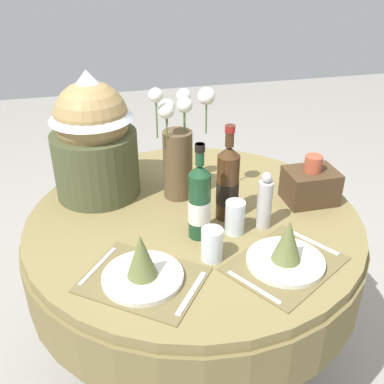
{
  "coord_description": "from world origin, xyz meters",
  "views": [
    {
      "loc": [
        -0.33,
        -1.34,
        1.62
      ],
      "look_at": [
        0.0,
        0.03,
        0.82
      ],
      "focal_mm": 42.25,
      "sensor_mm": 36.0,
      "label": 1
    }
  ],
  "objects_px": {
    "flower_vase": "(178,150)",
    "woven_basket_side_right": "(310,184)",
    "wine_bottle_left": "(228,183)",
    "pepper_mill": "(265,202)",
    "tumbler_near_right": "(212,244)",
    "gift_tub_back_left": "(93,132)",
    "wine_bottle_centre": "(199,202)",
    "tumbler_near_left": "(235,217)",
    "dining_table": "(194,248)",
    "place_setting_left": "(142,267)",
    "place_setting_right": "(287,252)"
  },
  "relations": [
    {
      "from": "flower_vase",
      "to": "woven_basket_side_right",
      "type": "bearing_deg",
      "value": -18.04
    },
    {
      "from": "wine_bottle_left",
      "to": "pepper_mill",
      "type": "distance_m",
      "value": 0.14
    },
    {
      "from": "tumbler_near_right",
      "to": "woven_basket_side_right",
      "type": "distance_m",
      "value": 0.53
    },
    {
      "from": "pepper_mill",
      "to": "gift_tub_back_left",
      "type": "relative_size",
      "value": 0.43
    },
    {
      "from": "wine_bottle_centre",
      "to": "tumbler_near_left",
      "type": "height_order",
      "value": "wine_bottle_centre"
    },
    {
      "from": "wine_bottle_left",
      "to": "woven_basket_side_right",
      "type": "xyz_separation_m",
      "value": [
        0.34,
        0.04,
        -0.07
      ]
    },
    {
      "from": "dining_table",
      "to": "tumbler_near_left",
      "type": "distance_m",
      "value": 0.27
    },
    {
      "from": "place_setting_left",
      "to": "woven_basket_side_right",
      "type": "height_order",
      "value": "woven_basket_side_right"
    },
    {
      "from": "wine_bottle_left",
      "to": "wine_bottle_centre",
      "type": "distance_m",
      "value": 0.15
    },
    {
      "from": "pepper_mill",
      "to": "woven_basket_side_right",
      "type": "height_order",
      "value": "pepper_mill"
    },
    {
      "from": "flower_vase",
      "to": "woven_basket_side_right",
      "type": "xyz_separation_m",
      "value": [
        0.47,
        -0.15,
        -0.12
      ]
    },
    {
      "from": "place_setting_right",
      "to": "gift_tub_back_left",
      "type": "xyz_separation_m",
      "value": [
        -0.53,
        0.59,
        0.21
      ]
    },
    {
      "from": "wine_bottle_centre",
      "to": "gift_tub_back_left",
      "type": "height_order",
      "value": "gift_tub_back_left"
    },
    {
      "from": "wine_bottle_left",
      "to": "woven_basket_side_right",
      "type": "distance_m",
      "value": 0.35
    },
    {
      "from": "flower_vase",
      "to": "wine_bottle_centre",
      "type": "height_order",
      "value": "flower_vase"
    },
    {
      "from": "place_setting_right",
      "to": "flower_vase",
      "type": "distance_m",
      "value": 0.56
    },
    {
      "from": "pepper_mill",
      "to": "gift_tub_back_left",
      "type": "distance_m",
      "value": 0.67
    },
    {
      "from": "place_setting_right",
      "to": "wine_bottle_left",
      "type": "height_order",
      "value": "wine_bottle_left"
    },
    {
      "from": "place_setting_left",
      "to": "wine_bottle_centre",
      "type": "relative_size",
      "value": 1.28
    },
    {
      "from": "dining_table",
      "to": "tumbler_near_left",
      "type": "height_order",
      "value": "tumbler_near_left"
    },
    {
      "from": "dining_table",
      "to": "place_setting_right",
      "type": "relative_size",
      "value": 2.88
    },
    {
      "from": "dining_table",
      "to": "pepper_mill",
      "type": "distance_m",
      "value": 0.35
    },
    {
      "from": "dining_table",
      "to": "wine_bottle_centre",
      "type": "distance_m",
      "value": 0.31
    },
    {
      "from": "gift_tub_back_left",
      "to": "woven_basket_side_right",
      "type": "xyz_separation_m",
      "value": [
        0.77,
        -0.25,
        -0.18
      ]
    },
    {
      "from": "flower_vase",
      "to": "pepper_mill",
      "type": "relative_size",
      "value": 2.12
    },
    {
      "from": "tumbler_near_right",
      "to": "place_setting_right",
      "type": "bearing_deg",
      "value": -20.92
    },
    {
      "from": "gift_tub_back_left",
      "to": "woven_basket_side_right",
      "type": "bearing_deg",
      "value": -17.96
    },
    {
      "from": "place_setting_right",
      "to": "woven_basket_side_right",
      "type": "relative_size",
      "value": 2.27
    },
    {
      "from": "wine_bottle_left",
      "to": "place_setting_right",
      "type": "bearing_deg",
      "value": -72.74
    },
    {
      "from": "woven_basket_side_right",
      "to": "tumbler_near_right",
      "type": "bearing_deg",
      "value": -150.34
    },
    {
      "from": "place_setting_right",
      "to": "tumbler_near_right",
      "type": "distance_m",
      "value": 0.23
    },
    {
      "from": "gift_tub_back_left",
      "to": "woven_basket_side_right",
      "type": "relative_size",
      "value": 2.57
    },
    {
      "from": "place_setting_right",
      "to": "wine_bottle_left",
      "type": "relative_size",
      "value": 1.22
    },
    {
      "from": "flower_vase",
      "to": "gift_tub_back_left",
      "type": "bearing_deg",
      "value": 162.17
    },
    {
      "from": "place_setting_right",
      "to": "tumbler_near_right",
      "type": "xyz_separation_m",
      "value": [
        -0.21,
        0.08,
        0.01
      ]
    },
    {
      "from": "tumbler_near_left",
      "to": "pepper_mill",
      "type": "xyz_separation_m",
      "value": [
        0.11,
        0.01,
        0.04
      ]
    },
    {
      "from": "pepper_mill",
      "to": "dining_table",
      "type": "bearing_deg",
      "value": 150.07
    },
    {
      "from": "wine_bottle_left",
      "to": "woven_basket_side_right",
      "type": "height_order",
      "value": "wine_bottle_left"
    },
    {
      "from": "tumbler_near_left",
      "to": "dining_table",
      "type": "bearing_deg",
      "value": 128.64
    },
    {
      "from": "place_setting_right",
      "to": "flower_vase",
      "type": "xyz_separation_m",
      "value": [
        -0.23,
        0.49,
        0.15
      ]
    },
    {
      "from": "tumbler_near_right",
      "to": "wine_bottle_centre",
      "type": "bearing_deg",
      "value": 92.85
    },
    {
      "from": "place_setting_right",
      "to": "wine_bottle_left",
      "type": "bearing_deg",
      "value": 107.26
    },
    {
      "from": "wine_bottle_centre",
      "to": "place_setting_right",
      "type": "bearing_deg",
      "value": -44.28
    },
    {
      "from": "flower_vase",
      "to": "pepper_mill",
      "type": "distance_m",
      "value": 0.38
    },
    {
      "from": "wine_bottle_left",
      "to": "gift_tub_back_left",
      "type": "relative_size",
      "value": 0.72
    },
    {
      "from": "flower_vase",
      "to": "tumbler_near_right",
      "type": "height_order",
      "value": "flower_vase"
    },
    {
      "from": "place_setting_left",
      "to": "pepper_mill",
      "type": "xyz_separation_m",
      "value": [
        0.45,
        0.19,
        0.05
      ]
    },
    {
      "from": "tumbler_near_right",
      "to": "gift_tub_back_left",
      "type": "xyz_separation_m",
      "value": [
        -0.32,
        0.51,
        0.2
      ]
    },
    {
      "from": "place_setting_right",
      "to": "wine_bottle_centre",
      "type": "bearing_deg",
      "value": 135.72
    },
    {
      "from": "tumbler_near_left",
      "to": "tumbler_near_right",
      "type": "distance_m",
      "value": 0.17
    }
  ]
}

